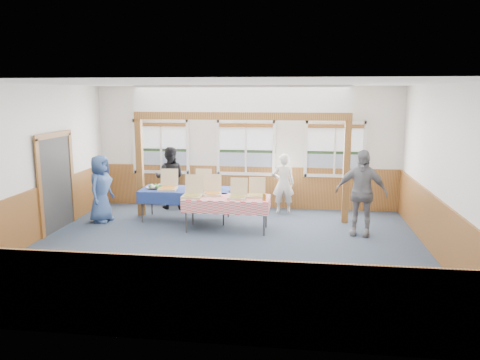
{
  "coord_description": "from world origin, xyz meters",
  "views": [
    {
      "loc": [
        1.41,
        -8.68,
        3.04
      ],
      "look_at": [
        0.16,
        1.0,
        1.2
      ],
      "focal_mm": 35.0,
      "sensor_mm": 36.0,
      "label": 1
    }
  ],
  "objects_px": {
    "woman_white": "(283,183)",
    "man_blue": "(101,189)",
    "woman_black": "(170,178)",
    "table_left": "(186,191)",
    "person_grey": "(361,193)",
    "table_right": "(227,200)"
  },
  "relations": [
    {
      "from": "woman_black",
      "to": "man_blue",
      "type": "bearing_deg",
      "value": 44.16
    },
    {
      "from": "table_left",
      "to": "person_grey",
      "type": "bearing_deg",
      "value": -4.72
    },
    {
      "from": "table_left",
      "to": "table_right",
      "type": "distance_m",
      "value": 1.33
    },
    {
      "from": "woman_white",
      "to": "person_grey",
      "type": "bearing_deg",
      "value": 129.3
    },
    {
      "from": "woman_black",
      "to": "person_grey",
      "type": "relative_size",
      "value": 0.88
    },
    {
      "from": "table_right",
      "to": "woman_black",
      "type": "bearing_deg",
      "value": 116.03
    },
    {
      "from": "table_left",
      "to": "woman_white",
      "type": "xyz_separation_m",
      "value": [
        2.3,
        0.97,
        0.06
      ]
    },
    {
      "from": "table_right",
      "to": "man_blue",
      "type": "bearing_deg",
      "value": 155.08
    },
    {
      "from": "man_blue",
      "to": "woman_black",
      "type": "bearing_deg",
      "value": -32.9
    },
    {
      "from": "table_right",
      "to": "man_blue",
      "type": "xyz_separation_m",
      "value": [
        -3.07,
        0.33,
        0.1
      ]
    },
    {
      "from": "table_left",
      "to": "woman_black",
      "type": "height_order",
      "value": "woman_black"
    },
    {
      "from": "man_blue",
      "to": "woman_white",
      "type": "bearing_deg",
      "value": -64.8
    },
    {
      "from": "man_blue",
      "to": "table_left",
      "type": "bearing_deg",
      "value": -70.97
    },
    {
      "from": "table_right",
      "to": "woman_white",
      "type": "bearing_deg",
      "value": 36.34
    },
    {
      "from": "table_left",
      "to": "man_blue",
      "type": "height_order",
      "value": "man_blue"
    },
    {
      "from": "man_blue",
      "to": "person_grey",
      "type": "bearing_deg",
      "value": -85.41
    },
    {
      "from": "table_right",
      "to": "woman_white",
      "type": "distance_m",
      "value": 2.07
    },
    {
      "from": "table_right",
      "to": "woman_white",
      "type": "relative_size",
      "value": 1.34
    },
    {
      "from": "table_left",
      "to": "woman_black",
      "type": "distance_m",
      "value": 1.29
    },
    {
      "from": "table_left",
      "to": "table_right",
      "type": "height_order",
      "value": "same"
    },
    {
      "from": "table_left",
      "to": "woman_white",
      "type": "distance_m",
      "value": 2.49
    },
    {
      "from": "woman_white",
      "to": "man_blue",
      "type": "distance_m",
      "value": 4.46
    }
  ]
}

